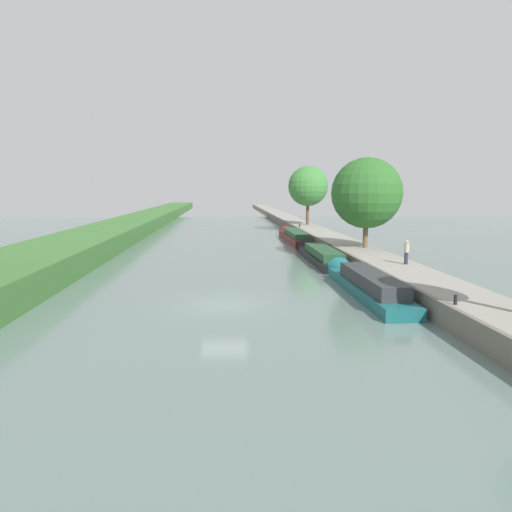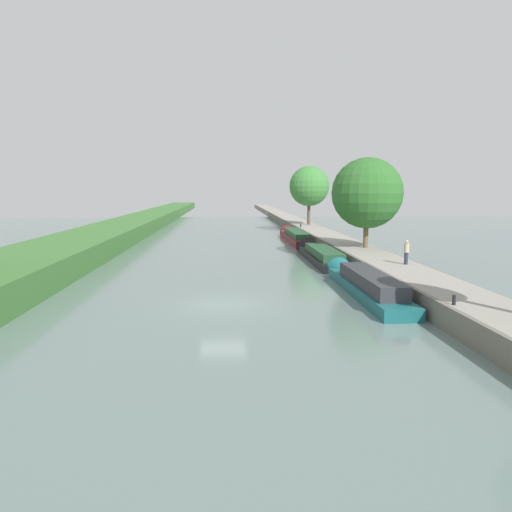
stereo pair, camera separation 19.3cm
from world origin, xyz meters
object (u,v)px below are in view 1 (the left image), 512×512
at_px(narrowboat_black, 320,255).
at_px(narrowboat_maroon, 294,236).
at_px(mooring_bollard_near, 456,300).
at_px(mooring_bollard_far, 300,225).
at_px(person_walking, 406,252).
at_px(narrowboat_teal, 365,283).

relative_size(narrowboat_black, narrowboat_maroon, 0.86).
height_order(mooring_bollard_near, mooring_bollard_far, same).
relative_size(person_walking, mooring_bollard_near, 3.69).
xyz_separation_m(narrowboat_teal, mooring_bollard_near, (1.83, -7.42, 0.75)).
bearing_deg(narrowboat_maroon, mooring_bollard_far, 75.19).
relative_size(narrowboat_teal, mooring_bollard_far, 28.39).
height_order(narrowboat_maroon, mooring_bollard_far, mooring_bollard_far).
relative_size(narrowboat_teal, narrowboat_black, 0.98).
distance_m(narrowboat_black, person_walking, 10.22).
xyz_separation_m(narrowboat_black, narrowboat_maroon, (0.02, 15.29, 0.07)).
relative_size(narrowboat_black, mooring_bollard_near, 28.88).
xyz_separation_m(narrowboat_maroon, person_walking, (4.03, -24.55, 1.40)).
xyz_separation_m(narrowboat_teal, mooring_bollard_far, (1.83, 35.31, 0.75)).
relative_size(narrowboat_teal, mooring_bollard_near, 28.39).
relative_size(mooring_bollard_near, mooring_bollard_far, 1.00).
height_order(narrowboat_black, mooring_bollard_far, mooring_bollard_far).
height_order(person_walking, mooring_bollard_far, person_walking).
bearing_deg(narrowboat_black, mooring_bollard_near, -84.74).
distance_m(narrowboat_black, mooring_bollard_far, 22.40).
bearing_deg(person_walking, narrowboat_teal, -136.96).
bearing_deg(narrowboat_teal, mooring_bollard_near, -76.16).
relative_size(narrowboat_teal, person_walking, 7.70).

